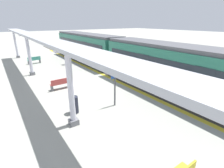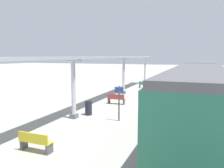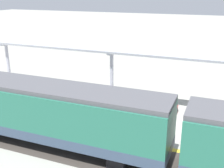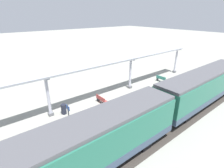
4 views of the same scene
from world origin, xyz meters
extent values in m
plane|color=#99998F|center=(0.00, 0.00, 0.00)|extent=(176.00, 176.00, 0.00)
cube|color=gold|center=(-2.99, 0.00, 0.00)|extent=(0.36, 39.04, 0.01)
cube|color=#38332D|center=(-4.78, 0.00, 0.00)|extent=(3.20, 51.04, 0.01)
cube|color=#266D57|center=(-4.78, -8.21, 1.94)|extent=(2.60, 13.49, 2.60)
cube|color=#36475F|center=(-4.78, -8.21, 0.92)|extent=(2.63, 13.51, 0.55)
cube|color=#515156|center=(-4.78, -8.21, 3.36)|extent=(2.39, 13.49, 0.24)
cube|color=#1E262D|center=(-3.46, -8.21, 2.25)|extent=(0.03, 12.41, 0.84)
cube|color=#1E262D|center=(-3.46, -10.46, 1.69)|extent=(0.04, 1.10, 2.00)
cube|color=#1E262D|center=(-3.46, -5.96, 1.69)|extent=(0.04, 1.10, 2.00)
cube|color=black|center=(-4.78, -3.90, 0.32)|extent=(2.21, 0.90, 0.64)
cube|color=black|center=(-4.78, -12.53, 0.32)|extent=(2.21, 0.90, 0.64)
cube|color=#266D57|center=(-4.78, 5.87, 1.94)|extent=(2.60, 13.49, 2.60)
cube|color=#36475F|center=(-4.78, 5.87, 0.92)|extent=(2.63, 13.51, 0.55)
cube|color=#515156|center=(-4.78, 5.87, 3.36)|extent=(2.39, 13.49, 0.24)
cube|color=#1E262D|center=(-3.46, 5.87, 2.25)|extent=(0.03, 12.41, 0.84)
cube|color=#1E262D|center=(-3.46, 3.63, 1.69)|extent=(0.04, 1.10, 2.00)
cube|color=#1E262D|center=(-3.46, 8.12, 1.69)|extent=(0.04, 1.10, 2.00)
cube|color=black|center=(-4.78, 1.56, 0.32)|extent=(2.21, 0.90, 0.64)
cube|color=slate|center=(2.73, -15.07, 0.15)|extent=(0.44, 0.44, 0.30)
cylinder|color=silver|center=(2.73, -15.07, 2.00)|extent=(0.28, 0.28, 3.40)
cube|color=silver|center=(2.73, -15.07, 3.76)|extent=(1.10, 0.36, 0.12)
cube|color=slate|center=(2.73, -5.07, 0.15)|extent=(0.44, 0.44, 0.30)
cylinder|color=silver|center=(2.73, -5.07, 2.00)|extent=(0.28, 0.28, 3.40)
cube|color=silver|center=(2.73, -5.07, 3.76)|extent=(1.10, 0.36, 0.12)
cube|color=slate|center=(2.73, 5.18, 0.15)|extent=(0.44, 0.44, 0.30)
cylinder|color=silver|center=(2.73, 5.18, 2.00)|extent=(0.28, 0.28, 3.40)
cube|color=silver|center=(2.73, 5.18, 3.76)|extent=(1.10, 0.36, 0.12)
cube|color=#A8AAB2|center=(2.73, 0.12, 3.90)|extent=(1.20, 31.18, 0.16)
cube|color=#A03635|center=(1.66, 0.05, 0.44)|extent=(1.51, 0.47, 0.04)
cube|color=#A03635|center=(1.65, 0.24, 0.66)|extent=(1.50, 0.09, 0.40)
cube|color=#4C4C51|center=(2.33, 0.07, 0.21)|extent=(0.11, 0.40, 0.42)
cube|color=#4C4C51|center=(0.99, 0.04, 0.21)|extent=(0.11, 0.40, 0.42)
cube|color=#328373|center=(1.54, -10.07, 0.44)|extent=(1.51, 0.49, 0.04)
cube|color=#328373|center=(1.53, -9.88, 0.66)|extent=(1.50, 0.11, 0.40)
cube|color=#4C4C51|center=(2.21, -10.05, 0.21)|extent=(0.11, 0.40, 0.42)
cube|color=#4C4C51|center=(0.87, -10.10, 0.21)|extent=(0.11, 0.40, 0.42)
cylinder|color=#202330|center=(2.22, 4.09, 0.50)|extent=(0.48, 0.48, 0.99)
cylinder|color=#4C4C51|center=(-0.20, 4.67, 1.10)|extent=(0.10, 0.10, 2.20)
cube|color=#284C9E|center=(-0.20, 4.67, 1.95)|extent=(0.56, 0.04, 0.36)
cylinder|color=gray|center=(-1.65, -7.12, 0.44)|extent=(0.11, 0.11, 0.88)
cylinder|color=gray|center=(-1.65, -7.30, 0.44)|extent=(0.11, 0.11, 0.88)
cube|color=#2D192A|center=(-1.65, -7.21, 1.21)|extent=(0.24, 0.52, 0.66)
sphere|color=beige|center=(-1.65, -7.21, 1.66)|extent=(0.24, 0.24, 0.24)
camera|label=1|loc=(5.30, 12.30, 4.94)|focal=26.95mm
camera|label=2|loc=(-4.78, 17.66, 4.04)|focal=36.26mm
camera|label=3|loc=(-16.71, -2.66, 8.32)|focal=45.09mm
camera|label=4|loc=(-11.71, 9.42, 8.89)|focal=27.74mm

